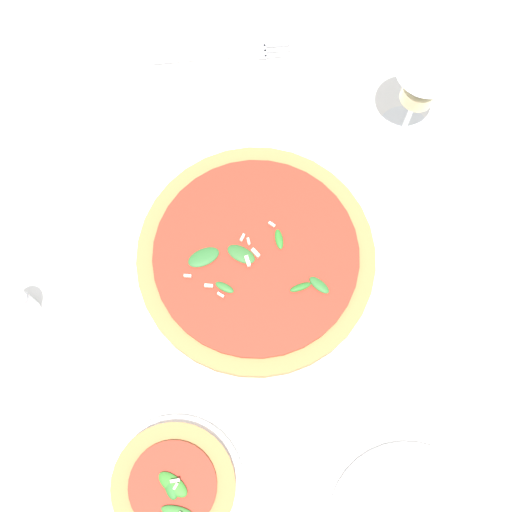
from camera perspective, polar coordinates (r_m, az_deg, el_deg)
ground_plane at (r=0.97m, az=-1.40°, el=-0.23°), size 6.00×6.00×0.00m
pizza_arugula_main at (r=0.95m, az=-0.00°, el=-0.24°), size 0.34×0.34×0.05m
pizza_personal_side at (r=0.91m, az=-6.56°, el=-17.81°), size 0.17×0.17×0.05m
wine_glass at (r=0.96m, az=13.05°, el=13.03°), size 0.08×0.08×0.16m
napkin at (r=1.10m, az=-3.22°, el=15.61°), size 0.13×0.11×0.01m
fork at (r=1.09m, az=-2.82°, el=15.79°), size 0.18×0.12×0.00m
shaker_pepper at (r=0.96m, az=-18.24°, el=-3.74°), size 0.03×0.03×0.07m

